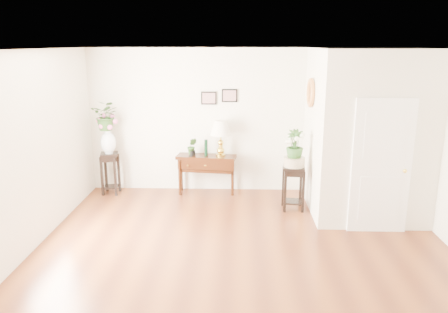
{
  "coord_description": "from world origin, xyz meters",
  "views": [
    {
      "loc": [
        -0.09,
        -5.68,
        2.87
      ],
      "look_at": [
        -0.31,
        1.3,
        1.06
      ],
      "focal_mm": 35.0,
      "sensor_mm": 36.0,
      "label": 1
    }
  ],
  "objects_px": {
    "table_lamp": "(221,138)",
    "plant_stand_a": "(110,173)",
    "console_table": "(206,174)",
    "plant_stand_b": "(293,188)"
  },
  "relations": [
    {
      "from": "console_table",
      "to": "plant_stand_a",
      "type": "distance_m",
      "value": 1.88
    },
    {
      "from": "console_table",
      "to": "plant_stand_b",
      "type": "xyz_separation_m",
      "value": [
        1.59,
        -0.82,
        0.01
      ]
    },
    {
      "from": "plant_stand_b",
      "to": "plant_stand_a",
      "type": "bearing_deg",
      "value": 168.17
    },
    {
      "from": "console_table",
      "to": "table_lamp",
      "type": "relative_size",
      "value": 1.64
    },
    {
      "from": "console_table",
      "to": "plant_stand_b",
      "type": "bearing_deg",
      "value": -19.84
    },
    {
      "from": "plant_stand_a",
      "to": "plant_stand_b",
      "type": "relative_size",
      "value": 1.04
    },
    {
      "from": "console_table",
      "to": "plant_stand_a",
      "type": "relative_size",
      "value": 1.39
    },
    {
      "from": "plant_stand_b",
      "to": "table_lamp",
      "type": "bearing_deg",
      "value": 148.14
    },
    {
      "from": "table_lamp",
      "to": "plant_stand_a",
      "type": "height_order",
      "value": "table_lamp"
    },
    {
      "from": "table_lamp",
      "to": "console_table",
      "type": "bearing_deg",
      "value": 180.0
    }
  ]
}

